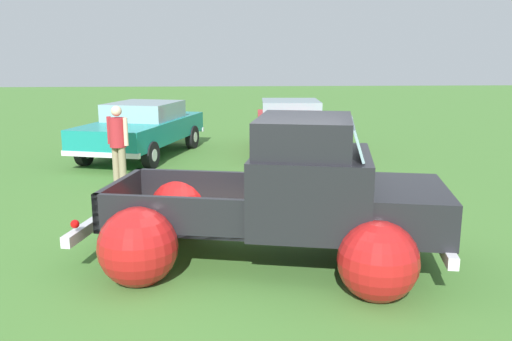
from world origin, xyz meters
TOP-DOWN VIEW (x-y plane):
  - ground_plane at (0.00, 0.00)m, footprint 80.00×80.00m
  - vintage_pickup_truck at (0.38, -0.08)m, footprint 4.92×3.49m
  - show_car_0 at (-2.62, 7.64)m, footprint 3.18×4.97m
  - show_car_1 at (1.42, 8.04)m, footprint 2.13×4.32m
  - spectator_0 at (-2.65, 4.36)m, footprint 0.50×0.47m

SIDE VIEW (x-z plane):
  - ground_plane at x=0.00m, z-range 0.00..0.00m
  - vintage_pickup_truck at x=0.38m, z-range -0.22..1.74m
  - show_car_1 at x=1.42m, z-range 0.07..1.50m
  - show_car_0 at x=-2.62m, z-range 0.07..1.50m
  - spectator_0 at x=-2.65m, z-range 0.11..1.77m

